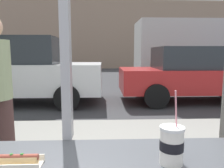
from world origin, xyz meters
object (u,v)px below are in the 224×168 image
object	(u,v)px
parked_car_white	(22,70)
parked_car_red	(196,74)
box_truck	(204,49)
hotdog_tray_near	(14,161)
soda_cup_left	(172,145)

from	to	relation	value
parked_car_white	parked_car_red	distance (m)	5.01
parked_car_red	box_truck	xyz separation A→B (m)	(2.15, 4.23, 0.77)
parked_car_white	parked_car_red	xyz separation A→B (m)	(5.01, -0.00, -0.11)
hotdog_tray_near	box_truck	xyz separation A→B (m)	(5.23, 9.63, 0.62)
parked_car_white	box_truck	distance (m)	8.34
soda_cup_left	box_truck	world-z (taller)	box_truck
parked_car_red	parked_car_white	bearing A→B (deg)	180.00
parked_car_red	box_truck	world-z (taller)	box_truck
soda_cup_left	hotdog_tray_near	bearing A→B (deg)	179.42
parked_car_white	soda_cup_left	bearing A→B (deg)	-64.41
soda_cup_left	parked_car_red	distance (m)	5.93
hotdog_tray_near	parked_car_red	distance (m)	6.22
soda_cup_left	box_truck	bearing A→B (deg)	64.67
hotdog_tray_near	parked_car_red	size ratio (longest dim) A/B	0.05
box_truck	parked_car_white	bearing A→B (deg)	-149.42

